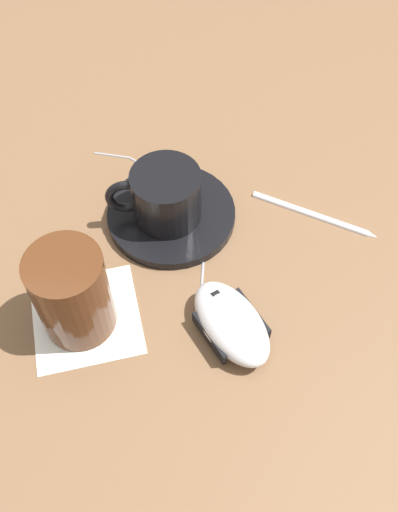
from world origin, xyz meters
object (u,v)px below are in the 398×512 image
at_px(saucer, 171,214).
at_px(computer_mouse, 231,323).
at_px(coffee_cup, 164,196).
at_px(drinking_glass, 72,293).
at_px(pen, 313,213).

distance_m(saucer, computer_mouse, 0.17).
xyz_separation_m(coffee_cup, drinking_glass, (-0.15, 0.07, 0.01)).
xyz_separation_m(saucer, drinking_glass, (-0.15, 0.08, 0.05)).
height_order(saucer, pen, saucer).
relative_size(drinking_glass, pen, 0.70).
relative_size(coffee_cup, drinking_glass, 1.02).
height_order(coffee_cup, pen, coffee_cup).
distance_m(coffee_cup, drinking_glass, 0.16).
distance_m(coffee_cup, pen, 0.19).
bearing_deg(saucer, computer_mouse, -149.35).
height_order(drinking_glass, pen, drinking_glass).
height_order(computer_mouse, pen, computer_mouse).
bearing_deg(drinking_glass, saucer, -26.18).
distance_m(saucer, coffee_cup, 0.04).
bearing_deg(saucer, pen, -81.49).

